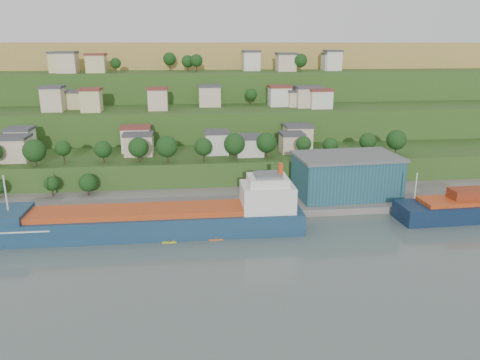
{
  "coord_description": "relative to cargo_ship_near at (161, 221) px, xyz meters",
  "views": [
    {
      "loc": [
        -4.49,
        -106.54,
        47.15
      ],
      "look_at": [
        9.14,
        15.0,
        11.56
      ],
      "focal_mm": 35.0,
      "sensor_mm": 36.0,
      "label": 1
    }
  ],
  "objects": [
    {
      "name": "caravan",
      "position": [
        -40.51,
        11.92,
        -0.7
      ],
      "size": [
        6.02,
        3.81,
        2.61
      ],
      "primitive_type": "cube",
      "rotation": [
        0.0,
        0.0,
        -0.29
      ],
      "color": "white",
      "rests_on": "pebble_beach"
    },
    {
      "name": "warehouse",
      "position": [
        55.45,
        19.65,
        5.22
      ],
      "size": [
        32.06,
        20.79,
        12.8
      ],
      "rotation": [
        0.0,
        0.0,
        0.06
      ],
      "color": "#1C4954",
      "rests_on": "quay"
    },
    {
      "name": "ground",
      "position": [
        12.08,
        -7.69,
        -3.21
      ],
      "size": [
        500.0,
        500.0,
        0.0
      ],
      "primitive_type": "plane",
      "color": "#445351",
      "rests_on": "ground"
    },
    {
      "name": "kayak_yellow",
      "position": [
        2.07,
        -6.42,
        -2.95
      ],
      "size": [
        3.52,
        0.72,
        0.88
      ],
      "rotation": [
        0.0,
        0.0,
        0.03
      ],
      "color": "gold",
      "rests_on": "ground"
    },
    {
      "name": "cargo_ship_near",
      "position": [
        0.0,
        0.0,
        0.0
      ],
      "size": [
        78.2,
        12.68,
        20.1
      ],
      "rotation": [
        0.0,
        0.0,
        -0.0
      ],
      "color": "#13324A",
      "rests_on": "ground"
    },
    {
      "name": "pebble_beach",
      "position": [
        -42.92,
        14.31,
        -3.21
      ],
      "size": [
        40.0,
        18.0,
        2.4
      ],
      "primitive_type": "cube",
      "color": "slate",
      "rests_on": "ground"
    },
    {
      "name": "kayak_orange",
      "position": [
        13.64,
        -6.02,
        -2.94
      ],
      "size": [
        3.67,
        0.72,
        0.91
      ],
      "rotation": [
        0.0,
        0.0,
        0.02
      ],
      "color": "#E55514",
      "rests_on": "ground"
    },
    {
      "name": "quay",
      "position": [
        32.08,
        20.31,
        -3.21
      ],
      "size": [
        220.0,
        26.0,
        4.0
      ],
      "primitive_type": "cube",
      "color": "slate",
      "rests_on": "ground"
    },
    {
      "name": "dinghy",
      "position": [
        -35.7,
        8.57,
        -1.63
      ],
      "size": [
        4.0,
        2.74,
        0.75
      ],
      "primitive_type": "cube",
      "rotation": [
        0.0,
        0.0,
        0.4
      ],
      "color": "silver",
      "rests_on": "pebble_beach"
    },
    {
      "name": "hillside",
      "position": [
        12.08,
        160.98,
        -3.12
      ],
      "size": [
        360.0,
        211.03,
        96.0
      ],
      "color": "#284719",
      "rests_on": "ground"
    }
  ]
}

